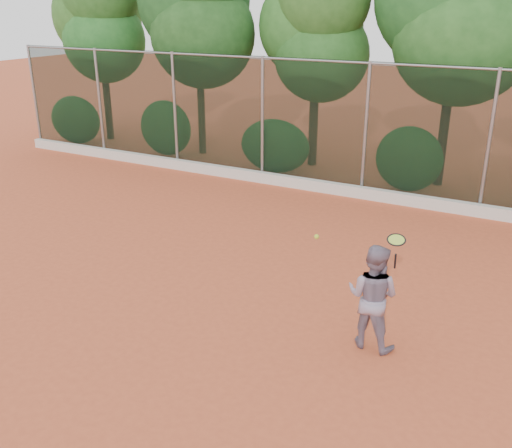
% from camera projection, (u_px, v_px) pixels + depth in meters
% --- Properties ---
extents(ground, '(80.00, 80.00, 0.00)m').
position_uv_depth(ground, '(228.00, 312.00, 9.58)').
color(ground, '#C6532E').
rests_on(ground, ground).
extents(concrete_curb, '(24.00, 0.20, 0.30)m').
position_uv_depth(concrete_curb, '(359.00, 192.00, 15.12)').
color(concrete_curb, beige).
rests_on(concrete_curb, ground).
extents(tennis_player, '(0.85, 0.69, 1.64)m').
position_uv_depth(tennis_player, '(373.00, 297.00, 8.39)').
color(tennis_player, gray).
rests_on(tennis_player, ground).
extents(chainlink_fence, '(24.09, 0.09, 3.50)m').
position_uv_depth(chainlink_fence, '(366.00, 127.00, 14.65)').
color(chainlink_fence, black).
rests_on(chainlink_fence, ground).
extents(foliage_backdrop, '(23.70, 3.63, 7.55)m').
position_uv_depth(foliage_backdrop, '(376.00, 20.00, 15.59)').
color(foliage_backdrop, '#3E2917').
rests_on(foliage_backdrop, ground).
extents(tennis_racket, '(0.31, 0.30, 0.54)m').
position_uv_depth(tennis_racket, '(396.00, 242.00, 7.90)').
color(tennis_racket, black).
rests_on(tennis_racket, ground).
extents(tennis_ball_in_flight, '(0.07, 0.07, 0.07)m').
position_uv_depth(tennis_ball_in_flight, '(317.00, 237.00, 8.20)').
color(tennis_ball_in_flight, '#BAD02F').
rests_on(tennis_ball_in_flight, ground).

